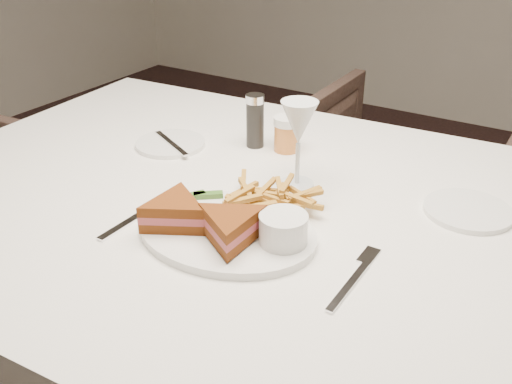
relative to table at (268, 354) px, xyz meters
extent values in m
cube|color=white|center=(0.00, 0.00, 0.00)|extent=(1.60, 1.12, 0.75)
imported|color=#49352D|center=(-0.02, 0.96, -0.01)|extent=(0.72, 0.67, 0.73)
ellipsoid|color=white|center=(-0.01, -0.13, 0.38)|extent=(0.33, 0.27, 0.01)
cube|color=silver|center=(-0.18, -0.16, 0.38)|extent=(0.02, 0.21, 0.00)
cylinder|color=white|center=(-0.34, 0.12, 0.38)|extent=(0.16, 0.16, 0.01)
cylinder|color=white|center=(0.32, 0.17, 0.38)|extent=(0.16, 0.16, 0.01)
cylinder|color=black|center=(-0.17, 0.22, 0.44)|extent=(0.04, 0.04, 0.12)
cylinder|color=orange|center=(-0.10, 0.24, 0.42)|extent=(0.06, 0.06, 0.08)
cube|color=#3A6623|center=(-0.10, -0.06, 0.40)|extent=(0.05, 0.05, 0.01)
cube|color=#3A6623|center=(-0.12, -0.08, 0.40)|extent=(0.04, 0.06, 0.01)
cylinder|color=white|center=(0.09, -0.12, 0.42)|extent=(0.08, 0.08, 0.05)
camera|label=1|loc=(0.47, -0.81, 0.90)|focal=40.00mm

